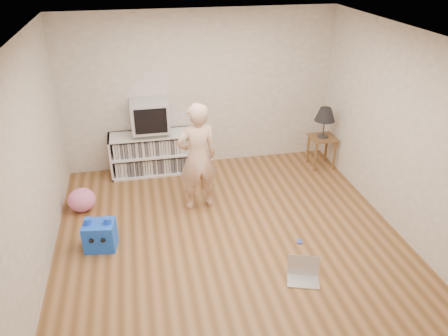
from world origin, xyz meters
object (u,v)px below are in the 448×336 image
at_px(person, 197,158).
at_px(dvd_deck, 151,132).
at_px(laptop, 303,273).
at_px(crt_tv, 150,115).
at_px(side_table, 322,144).
at_px(plush_pink, 82,200).
at_px(table_lamp, 325,115).
at_px(media_unit, 153,153).
at_px(plush_blue, 100,235).

bearing_deg(person, dvd_deck, -75.13).
bearing_deg(laptop, person, 136.76).
xyz_separation_m(crt_tv, person, (0.57, -1.23, -0.22)).
xyz_separation_m(side_table, plush_pink, (-3.94, -0.61, -0.25)).
bearing_deg(side_table, table_lamp, 0.00).
distance_m(table_lamp, plush_pink, 4.06).
relative_size(media_unit, dvd_deck, 3.11).
height_order(laptop, plush_pink, plush_pink).
height_order(table_lamp, laptop, table_lamp).
height_order(dvd_deck, crt_tv, crt_tv).
height_order(media_unit, plush_pink, media_unit).
height_order(media_unit, side_table, media_unit).
relative_size(plush_blue, plush_pink, 1.13).
bearing_deg(plush_pink, crt_tv, 41.62).
xyz_separation_m(person, plush_blue, (-1.37, -0.70, -0.61)).
bearing_deg(dvd_deck, plush_blue, -112.44).
relative_size(crt_tv, person, 0.37).
bearing_deg(table_lamp, laptop, -116.49).
bearing_deg(person, plush_blue, 17.23).
distance_m(media_unit, person, 1.45).
bearing_deg(person, plush_pink, -18.69).
xyz_separation_m(dvd_deck, plush_pink, (-1.10, -0.98, -0.57)).
xyz_separation_m(side_table, plush_blue, (-3.64, -1.57, -0.23)).
distance_m(media_unit, crt_tv, 0.67).
bearing_deg(plush_pink, plush_blue, -72.86).
bearing_deg(table_lamp, dvd_deck, 172.58).
distance_m(side_table, table_lamp, 0.53).
bearing_deg(side_table, crt_tv, 172.65).
distance_m(crt_tv, plush_pink, 1.70).
height_order(person, plush_pink, person).
xyz_separation_m(media_unit, dvd_deck, (0.00, -0.02, 0.39)).
xyz_separation_m(person, plush_pink, (-1.67, 0.26, -0.64)).
distance_m(media_unit, side_table, 2.87).
bearing_deg(crt_tv, media_unit, 90.00).
height_order(dvd_deck, laptop, dvd_deck).
xyz_separation_m(dvd_deck, laptop, (1.52, -3.01, -0.67)).
xyz_separation_m(media_unit, plush_blue, (-0.80, -1.96, -0.16)).
xyz_separation_m(dvd_deck, person, (0.57, -1.24, 0.07)).
relative_size(media_unit, plush_blue, 3.13).
distance_m(dvd_deck, plush_pink, 1.58).
distance_m(plush_blue, plush_pink, 1.01).
xyz_separation_m(plush_blue, plush_pink, (-0.30, 0.96, -0.02)).
height_order(crt_tv, person, person).
bearing_deg(plush_blue, media_unit, 76.16).
height_order(crt_tv, table_lamp, crt_tv).
xyz_separation_m(crt_tv, plush_pink, (-1.10, -0.98, -0.85)).
xyz_separation_m(media_unit, laptop, (1.52, -3.03, -0.28)).
bearing_deg(dvd_deck, media_unit, 90.00).
xyz_separation_m(media_unit, table_lamp, (2.84, -0.39, 0.59)).
bearing_deg(plush_blue, crt_tv, 75.96).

